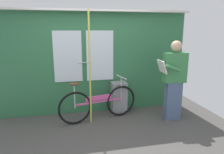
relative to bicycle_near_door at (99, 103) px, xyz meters
name	(u,v)px	position (x,y,z in m)	size (l,w,h in m)	color
ground_plane	(104,140)	(-0.03, -0.82, -0.38)	(5.31, 4.30, 0.04)	#474442
train_door_wall	(93,61)	(-0.04, 0.52, 0.82)	(4.31, 0.28, 2.27)	#2D6B42
bicycle_near_door	(99,103)	(0.00, 0.00, 0.00)	(1.68, 0.53, 0.89)	black
passenger_reading_newspaper	(174,79)	(1.52, -0.29, 0.51)	(0.58, 0.50, 1.66)	slate
trash_bin_by_wall	(119,97)	(0.51, 0.31, -0.01)	(0.34, 0.28, 0.71)	gray
handrail_pole	(90,69)	(-0.18, -0.08, 0.75)	(0.04, 0.04, 2.23)	#C6C14C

